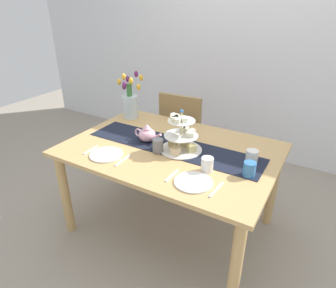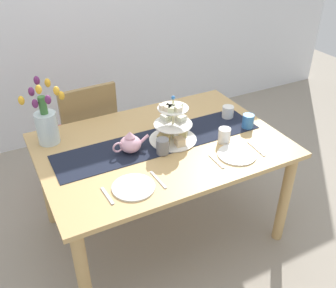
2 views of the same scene
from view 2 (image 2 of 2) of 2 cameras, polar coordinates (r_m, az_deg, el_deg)
The scene contains 17 objects.
ground_plane at distance 2.82m, azimuth -0.87°, elevation -12.50°, with size 8.00×8.00×0.00m, color gray.
dining_table at distance 2.42m, azimuth -0.99°, elevation -1.84°, with size 1.50×1.04×0.73m.
chair_left at distance 3.01m, azimuth -12.09°, elevation 1.94°, with size 0.44×0.44×0.91m.
table_runner at distance 2.38m, azimuth -1.27°, elevation 0.43°, with size 1.33×0.31×0.00m, color black.
tiered_cake_stand at distance 2.35m, azimuth 0.70°, elevation 2.69°, with size 0.30×0.30×0.30m.
teapot at distance 2.26m, azimuth -5.70°, elevation 0.09°, with size 0.24×0.13×0.14m.
tulip_vase at distance 2.42m, azimuth -17.86°, elevation 3.21°, with size 0.26×0.23×0.41m.
cream_jug at distance 2.67m, azimuth 9.00°, elevation 4.78°, with size 0.08×0.08×0.09m, color white.
dinner_plate_left at distance 2.01m, azimuth -5.22°, elevation -6.49°, with size 0.23×0.23×0.01m, color white.
fork_left at distance 1.98m, azimuth -9.12°, elevation -7.69°, with size 0.02×0.15×0.01m, color silver.
knife_left at distance 2.06m, azimuth -1.49°, elevation -5.38°, with size 0.01×0.17×0.01m, color silver.
dinner_plate_right at distance 2.29m, azimuth 10.34°, elevation -1.56°, with size 0.23×0.23×0.01m, color white.
fork_right at distance 2.21m, azimuth 7.31°, elevation -2.58°, with size 0.02×0.15×0.01m, color silver.
knife_right at distance 2.37m, azimuth 13.15°, elevation -0.68°, with size 0.01×0.17×0.01m, color silver.
mug_grey at distance 2.24m, azimuth -0.83°, elevation -0.33°, with size 0.08×0.08×0.10m, color slate.
mug_white_text at distance 2.38m, azimuth 8.48°, elevation 1.29°, with size 0.08×0.08×0.10m, color white.
mug_orange at distance 2.56m, azimuth 11.96°, elevation 3.36°, with size 0.08×0.08×0.10m, color #3370B7.
Camera 2 is at (-0.88, -1.79, 1.99)m, focal length 40.47 mm.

